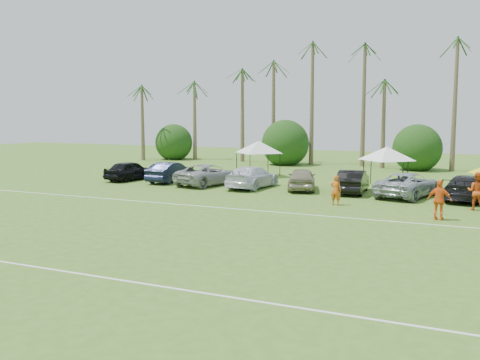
% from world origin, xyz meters
% --- Properties ---
extents(ground, '(120.00, 120.00, 0.00)m').
position_xyz_m(ground, '(0.00, 0.00, 0.00)').
color(ground, '#436B20').
rests_on(ground, ground).
extents(field_lines, '(80.00, 12.10, 0.01)m').
position_xyz_m(field_lines, '(0.00, 8.00, 0.01)').
color(field_lines, white).
rests_on(field_lines, ground).
extents(palm_tree_0, '(2.40, 2.40, 8.90)m').
position_xyz_m(palm_tree_0, '(-22.00, 38.00, 7.48)').
color(palm_tree_0, brown).
rests_on(palm_tree_0, ground).
extents(palm_tree_1, '(2.40, 2.40, 9.90)m').
position_xyz_m(palm_tree_1, '(-17.00, 38.00, 8.35)').
color(palm_tree_1, brown).
rests_on(palm_tree_1, ground).
extents(palm_tree_2, '(2.40, 2.40, 10.90)m').
position_xyz_m(palm_tree_2, '(-12.00, 38.00, 9.21)').
color(palm_tree_2, brown).
rests_on(palm_tree_2, ground).
extents(palm_tree_3, '(2.40, 2.40, 11.90)m').
position_xyz_m(palm_tree_3, '(-8.00, 38.00, 10.06)').
color(palm_tree_3, brown).
rests_on(palm_tree_3, ground).
extents(palm_tree_4, '(2.40, 2.40, 8.90)m').
position_xyz_m(palm_tree_4, '(-4.00, 38.00, 7.48)').
color(palm_tree_4, brown).
rests_on(palm_tree_4, ground).
extents(palm_tree_5, '(2.40, 2.40, 9.90)m').
position_xyz_m(palm_tree_5, '(0.00, 38.00, 8.35)').
color(palm_tree_5, brown).
rests_on(palm_tree_5, ground).
extents(palm_tree_6, '(2.40, 2.40, 10.90)m').
position_xyz_m(palm_tree_6, '(4.00, 38.00, 9.21)').
color(palm_tree_6, brown).
rests_on(palm_tree_6, ground).
extents(palm_tree_7, '(2.40, 2.40, 11.90)m').
position_xyz_m(palm_tree_7, '(8.00, 38.00, 10.06)').
color(palm_tree_7, brown).
rests_on(palm_tree_7, ground).
extents(bush_tree_0, '(4.00, 4.00, 4.00)m').
position_xyz_m(bush_tree_0, '(-19.00, 39.00, 1.80)').
color(bush_tree_0, brown).
rests_on(bush_tree_0, ground).
extents(bush_tree_1, '(4.00, 4.00, 4.00)m').
position_xyz_m(bush_tree_1, '(-6.00, 39.00, 1.80)').
color(bush_tree_1, brown).
rests_on(bush_tree_1, ground).
extents(bush_tree_2, '(4.00, 4.00, 4.00)m').
position_xyz_m(bush_tree_2, '(6.00, 39.00, 1.80)').
color(bush_tree_2, brown).
rests_on(bush_tree_2, ground).
extents(sideline_player_a, '(0.61, 0.42, 1.60)m').
position_xyz_m(sideline_player_a, '(4.19, 17.27, 0.80)').
color(sideline_player_a, '#D75E17').
rests_on(sideline_player_a, ground).
extents(sideline_player_b, '(1.07, 0.92, 1.91)m').
position_xyz_m(sideline_player_b, '(10.97, 18.67, 0.95)').
color(sideline_player_b, '#CC4816').
rests_on(sideline_player_b, ground).
extents(sideline_player_c, '(1.11, 0.55, 1.83)m').
position_xyz_m(sideline_player_c, '(9.47, 15.25, 0.91)').
color(sideline_player_c, orange).
rests_on(sideline_player_c, ground).
extents(canopy_tent_left, '(3.96, 3.96, 3.21)m').
position_xyz_m(canopy_tent_left, '(-4.52, 27.68, 2.75)').
color(canopy_tent_left, black).
rests_on(canopy_tent_left, ground).
extents(canopy_tent_right, '(3.82, 3.82, 3.09)m').
position_xyz_m(canopy_tent_right, '(5.39, 25.78, 2.65)').
color(canopy_tent_right, black).
rests_on(canopy_tent_right, ground).
extents(parked_car_0, '(2.22, 4.35, 1.42)m').
position_xyz_m(parked_car_0, '(-12.14, 21.70, 0.71)').
color(parked_car_0, black).
rests_on(parked_car_0, ground).
extents(parked_car_1, '(1.54, 4.32, 1.42)m').
position_xyz_m(parked_car_1, '(-8.91, 22.00, 0.71)').
color(parked_car_1, black).
rests_on(parked_car_1, ground).
extents(parked_car_2, '(3.52, 5.53, 1.42)m').
position_xyz_m(parked_car_2, '(-5.67, 21.68, 0.71)').
color(parked_car_2, '#A0A0A0').
rests_on(parked_car_2, ground).
extents(parked_car_3, '(2.28, 5.01, 1.42)m').
position_xyz_m(parked_car_3, '(-2.44, 21.58, 0.71)').
color(parked_car_3, white).
rests_on(parked_car_3, ground).
extents(parked_car_4, '(2.81, 4.47, 1.42)m').
position_xyz_m(parked_car_4, '(0.79, 21.99, 0.71)').
color(parked_car_4, gray).
rests_on(parked_car_4, ground).
extents(parked_car_5, '(1.85, 4.42, 1.42)m').
position_xyz_m(parked_car_5, '(4.03, 22.04, 0.71)').
color(parked_car_5, black).
rests_on(parked_car_5, ground).
extents(parked_car_6, '(3.52, 5.53, 1.42)m').
position_xyz_m(parked_car_6, '(7.26, 21.78, 0.71)').
color(parked_car_6, '#9DA4AD').
rests_on(parked_car_6, ground).
extents(parked_car_7, '(2.78, 5.16, 1.42)m').
position_xyz_m(parked_car_7, '(10.49, 21.86, 0.71)').
color(parked_car_7, black).
rests_on(parked_car_7, ground).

